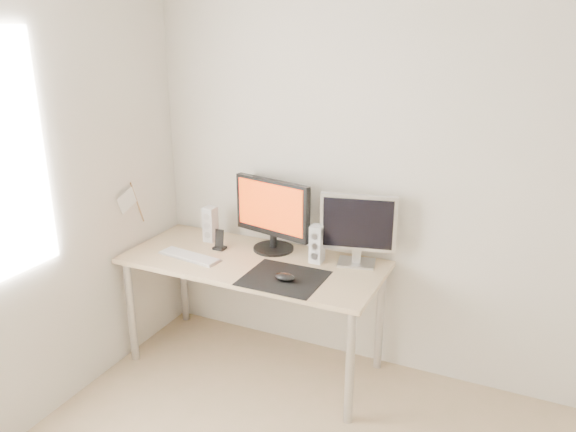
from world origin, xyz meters
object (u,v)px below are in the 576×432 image
(speaker_right, at_px, (317,244))
(main_monitor, at_px, (272,212))
(phone_dock, at_px, (220,243))
(keyboard, at_px, (189,256))
(desk, at_px, (253,272))
(second_monitor, at_px, (358,226))
(mouse, at_px, (285,277))
(speaker_left, at_px, (210,224))

(speaker_right, bearing_deg, main_monitor, 170.30)
(phone_dock, bearing_deg, speaker_right, 6.54)
(main_monitor, bearing_deg, keyboard, -142.05)
(desk, relative_size, second_monitor, 3.57)
(phone_dock, bearing_deg, second_monitor, 9.32)
(desk, bearing_deg, mouse, -31.65)
(desk, relative_size, main_monitor, 2.92)
(mouse, height_order, desk, mouse)
(desk, xyz_separation_m, speaker_left, (-0.41, 0.17, 0.19))
(speaker_right, relative_size, keyboard, 0.54)
(mouse, bearing_deg, main_monitor, 124.64)
(speaker_left, bearing_deg, desk, -22.87)
(desk, bearing_deg, speaker_right, 20.95)
(speaker_left, distance_m, phone_dock, 0.18)
(speaker_left, relative_size, speaker_right, 1.00)
(keyboard, relative_size, phone_dock, 3.24)
(desk, distance_m, speaker_left, 0.48)
(second_monitor, distance_m, speaker_left, 1.01)
(speaker_right, distance_m, keyboard, 0.80)
(main_monitor, relative_size, speaker_right, 2.34)
(mouse, relative_size, main_monitor, 0.22)
(mouse, height_order, keyboard, mouse)
(second_monitor, xyz_separation_m, speaker_right, (-0.23, -0.07, -0.12))
(main_monitor, height_order, second_monitor, main_monitor)
(mouse, height_order, phone_dock, phone_dock)
(main_monitor, bearing_deg, phone_dock, -157.69)
(mouse, height_order, main_monitor, main_monitor)
(speaker_left, height_order, keyboard, speaker_left)
(desk, height_order, speaker_left, speaker_left)
(speaker_right, bearing_deg, speaker_left, 177.64)
(desk, bearing_deg, speaker_left, 157.13)
(main_monitor, bearing_deg, desk, -101.32)
(mouse, distance_m, main_monitor, 0.52)
(desk, bearing_deg, keyboard, -161.21)
(speaker_left, bearing_deg, mouse, -26.80)
(keyboard, bearing_deg, phone_dock, 62.81)
(speaker_right, height_order, phone_dock, speaker_right)
(second_monitor, xyz_separation_m, keyboard, (-0.97, -0.34, -0.23))
(desk, xyz_separation_m, keyboard, (-0.38, -0.13, 0.09))
(second_monitor, xyz_separation_m, phone_dock, (-0.87, -0.14, -0.20))
(speaker_left, xyz_separation_m, speaker_right, (0.77, -0.03, 0.00))
(speaker_left, bearing_deg, main_monitor, 3.07)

